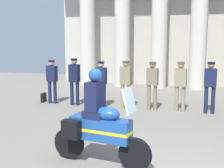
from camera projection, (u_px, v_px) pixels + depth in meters
The scene contains 10 objects.
colonnade_backdrop at pixel (179, 22), 14.71m from camera, with size 12.71×1.64×6.16m.
officer_in_row_0 at pixel (52, 78), 11.20m from camera, with size 0.41×0.27×1.66m.
officer_in_row_1 at pixel (74, 78), 10.90m from camera, with size 0.41×0.27×1.74m.
officer_in_row_2 at pixel (101, 80), 10.60m from camera, with size 0.41×0.27×1.65m.
officer_in_row_3 at pixel (126, 81), 10.36m from camera, with size 0.41×0.27×1.70m.
officer_in_row_4 at pixel (152, 82), 10.15m from camera, with size 0.41×0.27×1.67m.
officer_in_row_5 at pixel (181, 83), 9.91m from camera, with size 0.41×0.27×1.69m.
officer_in_row_6 at pixel (210, 83), 9.66m from camera, with size 0.41×0.27×1.71m.
motorcycle_with_rider at pixel (97, 125), 5.77m from camera, with size 2.08×0.78×1.90m.
briefcase_on_ground at pixel (44, 97), 11.55m from camera, with size 0.10×0.32×0.36m, color black.
Camera 1 is at (0.52, -4.83, 2.46)m, focal length 47.41 mm.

